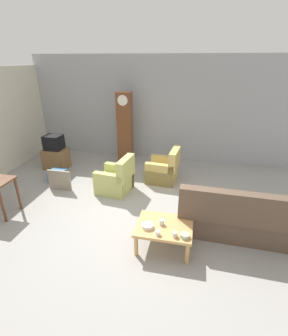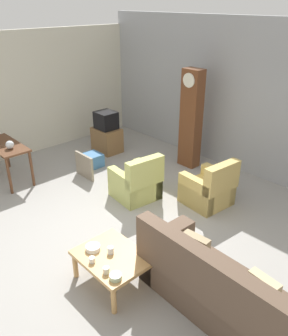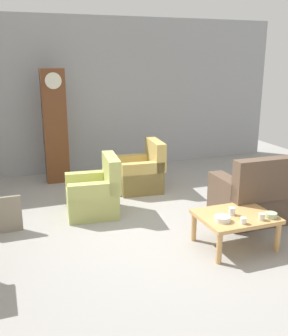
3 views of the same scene
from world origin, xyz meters
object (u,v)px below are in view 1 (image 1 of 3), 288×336
couch_floral (236,218)px  storage_box_blue (57,175)px  tv_crt (54,142)px  framed_picture_leaning (60,180)px  cup_cream_tall (175,234)px  bowl_shallow_green (185,235)px  armchair_olive_far (164,170)px  bowl_white_stacked (148,226)px  grandfather_clock (125,129)px  cup_blue_rimmed (162,222)px  armchair_olive_near (116,180)px  tv_stand_cabinet (56,158)px  cup_white_porcelain (158,233)px  coffee_table_wood (164,228)px

couch_floral → storage_box_blue: size_ratio=5.08×
tv_crt → framed_picture_leaning: (0.81, -1.23, -0.55)m
cup_cream_tall → bowl_shallow_green: cup_cream_tall is taller
armchair_olive_far → bowl_white_stacked: (0.10, -2.66, 0.16)m
grandfather_clock → cup_blue_rimmed: grandfather_clock is taller
tv_crt → armchair_olive_near: bearing=-24.0°
storage_box_blue → bowl_shallow_green: (3.56, -2.16, 0.32)m
bowl_shallow_green → bowl_white_stacked: bearing=169.5°
storage_box_blue → bowl_white_stacked: bearing=-34.9°
grandfather_clock → cup_cream_tall: 4.36m
tv_crt → bowl_white_stacked: tv_crt is taller
cup_blue_rimmed → grandfather_clock: bearing=115.3°
armchair_olive_near → cup_blue_rimmed: bearing=-50.6°
tv_crt → tv_stand_cabinet: bearing=0.0°
armchair_olive_near → bowl_white_stacked: bearing=-57.3°
armchair_olive_far → tv_stand_cabinet: 3.31m
tv_crt → cup_blue_rimmed: tv_crt is taller
cup_white_porcelain → cup_blue_rimmed: 0.28m
armchair_olive_far → bowl_shallow_green: size_ratio=6.03×
armchair_olive_near → cup_white_porcelain: 2.42m
bowl_white_stacked → cup_blue_rimmed: bearing=30.9°
cup_cream_tall → cup_white_porcelain: bearing=-176.9°
armchair_olive_near → coffee_table_wood: 2.24m
coffee_table_wood → grandfather_clock: grandfather_clock is taller
bowl_shallow_green → coffee_table_wood: bearing=147.1°
couch_floral → armchair_olive_near: bearing=157.9°
armchair_olive_far → framed_picture_leaning: 2.71m
cup_cream_tall → cup_blue_rimmed: bearing=133.6°
couch_floral → grandfather_clock: bearing=135.2°
framed_picture_leaning → storage_box_blue: framed_picture_leaning is taller
coffee_table_wood → bowl_shallow_green: (0.36, -0.23, 0.09)m
framed_picture_leaning → storage_box_blue: size_ratio=1.43×
armchair_olive_far → framed_picture_leaning: (-2.49, -1.06, -0.04)m
armchair_olive_near → armchair_olive_far: same height
couch_floral → armchair_olive_far: bearing=130.1°
cup_cream_tall → armchair_olive_near: bearing=130.0°
grandfather_clock → cup_blue_rimmed: size_ratio=22.32×
armchair_olive_near → cup_cream_tall: size_ratio=10.85×
armchair_olive_far → coffee_table_wood: bearing=-81.8°
grandfather_clock → bowl_white_stacked: grandfather_clock is taller
armchair_olive_near → cup_white_porcelain: bearing=-55.3°
coffee_table_wood → bowl_shallow_green: bowl_shallow_green is taller
grandfather_clock → tv_stand_cabinet: grandfather_clock is taller
coffee_table_wood → tv_stand_cabinet: 4.56m
armchair_olive_near → framed_picture_leaning: armchair_olive_near is taller
coffee_table_wood → bowl_white_stacked: bearing=-156.7°
framed_picture_leaning → cup_cream_tall: bearing=-29.5°
armchair_olive_near → cup_cream_tall: armchair_olive_near is taller
couch_floral → armchair_olive_far: (-1.62, 1.93, -0.05)m
cup_white_porcelain → bowl_white_stacked: bearing=142.3°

